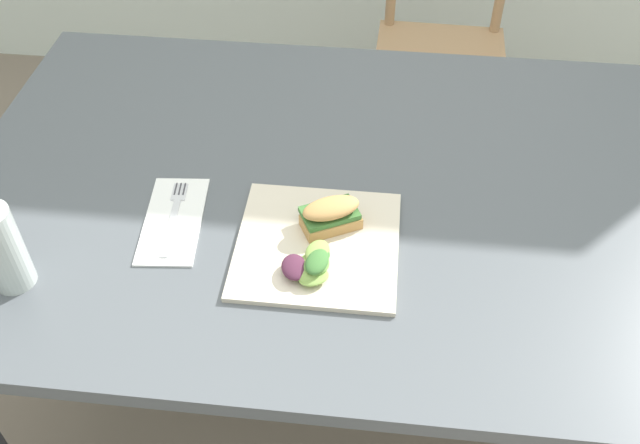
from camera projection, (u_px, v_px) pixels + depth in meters
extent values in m
cube|color=#51565B|center=(332.00, 190.00, 1.33)|extent=(1.41, 0.96, 0.03)
cube|color=#2D2D33|center=(114.00, 172.00, 1.93)|extent=(0.07, 0.07, 0.71)
cube|color=#2D2D33|center=(589.00, 207.00, 1.84)|extent=(0.07, 0.07, 0.71)
cylinder|color=tan|center=(377.00, 146.00, 2.24)|extent=(0.03, 0.03, 0.43)
cylinder|color=tan|center=(485.00, 155.00, 2.21)|extent=(0.03, 0.03, 0.43)
cylinder|color=tan|center=(384.00, 86.00, 2.48)|extent=(0.03, 0.03, 0.43)
cylinder|color=tan|center=(482.00, 93.00, 2.45)|extent=(0.03, 0.03, 0.43)
cube|color=tan|center=(440.00, 59.00, 2.19)|extent=(0.41, 0.41, 0.02)
cube|color=beige|center=(317.00, 245.00, 1.20)|extent=(0.28, 0.28, 0.01)
cube|color=tan|center=(331.00, 222.00, 1.22)|extent=(0.11, 0.09, 0.02)
cube|color=#3D7033|center=(330.00, 213.00, 1.21)|extent=(0.11, 0.10, 0.01)
ellipsoid|color=tan|center=(331.00, 208.00, 1.20)|extent=(0.11, 0.09, 0.02)
ellipsoid|color=#84A84C|center=(310.00, 265.00, 1.15)|extent=(0.07, 0.08, 0.02)
ellipsoid|color=#3D7033|center=(318.00, 254.00, 1.16)|extent=(0.06, 0.06, 0.01)
ellipsoid|color=#6B9E47|center=(316.00, 265.00, 1.14)|extent=(0.06, 0.06, 0.02)
ellipsoid|color=#84A84C|center=(310.00, 273.00, 1.14)|extent=(0.05, 0.06, 0.02)
ellipsoid|color=#518438|center=(295.00, 262.00, 1.15)|extent=(0.05, 0.05, 0.01)
ellipsoid|color=#84A84C|center=(314.00, 277.00, 1.13)|extent=(0.06, 0.06, 0.01)
ellipsoid|color=#4C2338|center=(294.00, 267.00, 1.14)|extent=(0.06, 0.07, 0.02)
ellipsoid|color=#84A84C|center=(317.00, 252.00, 1.16)|extent=(0.05, 0.06, 0.02)
ellipsoid|color=#3D7033|center=(317.00, 262.00, 1.14)|extent=(0.05, 0.06, 0.02)
cube|color=white|center=(173.00, 220.00, 1.25)|extent=(0.12, 0.23, 0.00)
cube|color=silver|center=(171.00, 228.00, 1.23)|extent=(0.02, 0.14, 0.00)
cube|color=silver|center=(179.00, 192.00, 1.30)|extent=(0.03, 0.05, 0.00)
cube|color=#38383D|center=(184.00, 189.00, 1.30)|extent=(0.01, 0.03, 0.00)
cube|color=#38383D|center=(180.00, 189.00, 1.30)|extent=(0.01, 0.03, 0.00)
cube|color=#38383D|center=(176.00, 189.00, 1.30)|extent=(0.01, 0.03, 0.00)
cylinder|color=black|center=(7.00, 259.00, 1.12)|extent=(0.06, 0.06, 0.11)
cylinder|color=#B2BCB7|center=(2.00, 249.00, 1.10)|extent=(0.07, 0.07, 0.15)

